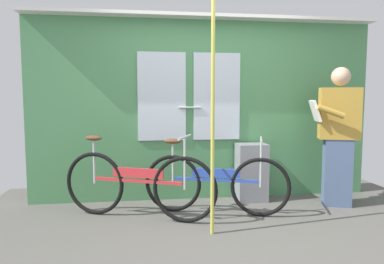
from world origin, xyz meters
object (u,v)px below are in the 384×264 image
object	(u,v)px
trash_bin_by_wall	(251,172)
handrail_pole	(213,116)
bicycle_near_door	(137,184)
bicycle_leaning_behind	(215,183)
passenger_reading_newspaper	(338,134)

from	to	relation	value
trash_bin_by_wall	handrail_pole	xyz separation A→B (m)	(-0.71, -1.04, 0.78)
bicycle_near_door	bicycle_leaning_behind	size ratio (longest dim) A/B	1.04
bicycle_leaning_behind	handrail_pole	bearing A→B (deg)	-85.55
bicycle_leaning_behind	passenger_reading_newspaper	world-z (taller)	passenger_reading_newspaper
bicycle_leaning_behind	passenger_reading_newspaper	distance (m)	1.61
bicycle_leaning_behind	trash_bin_by_wall	size ratio (longest dim) A/B	2.16
bicycle_near_door	trash_bin_by_wall	xyz separation A→B (m)	(1.43, 0.49, -0.01)
bicycle_near_door	trash_bin_by_wall	world-z (taller)	bicycle_near_door
trash_bin_by_wall	passenger_reading_newspaper	bearing A→B (deg)	-19.90
trash_bin_by_wall	bicycle_leaning_behind	bearing A→B (deg)	-141.23
bicycle_near_door	trash_bin_by_wall	bearing A→B (deg)	41.65
bicycle_leaning_behind	handrail_pole	size ratio (longest dim) A/B	0.69
handrail_pole	bicycle_leaning_behind	bearing A→B (deg)	76.18
trash_bin_by_wall	handrail_pole	world-z (taller)	handrail_pole
passenger_reading_newspaper	handrail_pole	world-z (taller)	handrail_pole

